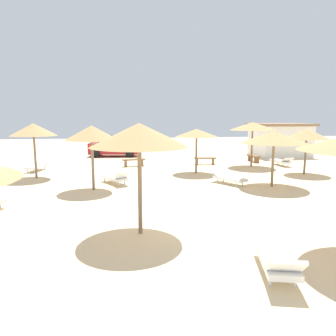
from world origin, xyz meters
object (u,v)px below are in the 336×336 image
(bench_0, at_px, (253,157))
(parasol_0, at_px, (92,133))
(parasol_1, at_px, (33,130))
(parasol_7, at_px, (139,135))
(parasol_6, at_px, (197,133))
(lounger_0, at_px, (116,177))
(bench_2, at_px, (205,160))
(parasol_8, at_px, (307,134))
(parasol_2, at_px, (274,137))
(bench_1, at_px, (134,161))
(beach_cabana, at_px, (280,139))
(lounger_3, at_px, (281,161))
(lounger_5, at_px, (277,260))
(lounger_1, at_px, (37,166))
(parked_car, at_px, (113,146))
(parasol_3, at_px, (253,126))
(lounger_2, at_px, (228,177))

(bench_0, bearing_deg, parasol_0, -146.09)
(parasol_1, xyz_separation_m, parasol_7, (4.83, -9.12, 0.17))
(parasol_6, relative_size, bench_0, 1.70)
(lounger_0, xyz_separation_m, bench_2, (6.07, 5.43, 0.03))
(parasol_1, xyz_separation_m, parasol_8, (14.84, -1.26, -0.29))
(parasol_1, bearing_deg, parasol_2, -19.45)
(bench_1, xyz_separation_m, beach_cabana, (12.36, 3.74, 1.03))
(parasol_1, height_order, parasol_8, parasol_1)
(parasol_8, relative_size, bench_1, 1.67)
(lounger_3, bearing_deg, parasol_6, -163.63)
(lounger_5, bearing_deg, bench_1, 97.59)
(parasol_2, bearing_deg, lounger_1, 151.41)
(lounger_1, distance_m, lounger_5, 16.45)
(parasol_7, xyz_separation_m, bench_0, (9.28, 13.08, -2.39))
(lounger_3, distance_m, beach_cabana, 5.76)
(parasol_0, relative_size, beach_cabana, 0.63)
(bench_1, xyz_separation_m, bench_2, (4.87, -0.03, 0.00))
(parasol_7, bearing_deg, parked_car, 92.46)
(lounger_3, height_order, bench_1, lounger_3)
(parasol_3, relative_size, lounger_1, 1.49)
(lounger_3, bearing_deg, parasol_1, -172.70)
(bench_0, distance_m, bench_2, 3.93)
(parasol_7, relative_size, lounger_1, 1.54)
(parasol_7, height_order, lounger_5, parasol_7)
(parasol_2, xyz_separation_m, lounger_0, (-7.23, 1.81, -1.98))
(parasol_2, distance_m, bench_0, 8.66)
(parasol_2, relative_size, lounger_1, 1.52)
(parasol_2, height_order, lounger_5, parasol_2)
(parasol_8, bearing_deg, parasol_6, 167.49)
(parasol_2, height_order, bench_2, parasol_2)
(parasol_7, height_order, bench_2, parasol_7)
(lounger_0, bearing_deg, beach_cabana, 34.16)
(bench_0, relative_size, parked_car, 0.36)
(bench_0, height_order, parked_car, parked_car)
(parasol_0, distance_m, parasol_6, 6.59)
(parked_car, bearing_deg, parasol_0, -93.95)
(lounger_2, bearing_deg, lounger_0, 170.97)
(lounger_0, xyz_separation_m, beach_cabana, (13.57, 9.21, 1.05))
(parasol_6, height_order, bench_2, parasol_6)
(parasol_2, distance_m, lounger_0, 7.71)
(bench_0, bearing_deg, lounger_0, -148.13)
(beach_cabana, bearing_deg, lounger_0, -145.84)
(parasol_3, height_order, lounger_3, parasol_3)
(parasol_0, distance_m, bench_2, 9.90)
(lounger_1, distance_m, lounger_3, 15.69)
(parasol_1, xyz_separation_m, lounger_1, (-0.49, 2.46, -2.25))
(lounger_1, bearing_deg, parasol_3, -2.79)
(parked_car, bearing_deg, lounger_1, -124.67)
(lounger_3, relative_size, lounger_5, 0.98)
(parasol_0, relative_size, lounger_5, 1.44)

